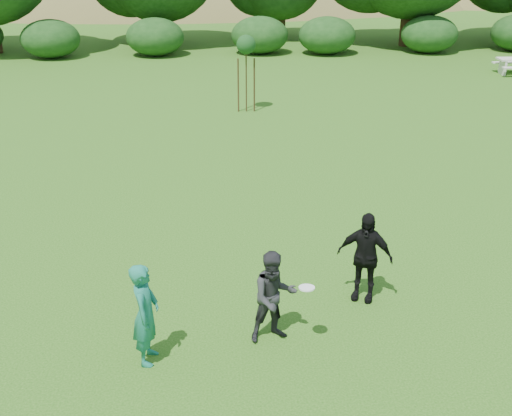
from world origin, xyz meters
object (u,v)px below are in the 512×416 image
at_px(player_black, 365,257).
at_px(sapling, 246,47).
at_px(player_teal, 146,314).
at_px(player_grey, 274,297).

relative_size(player_black, sapling, 0.63).
distance_m(player_teal, sapling, 15.25).
bearing_deg(player_black, player_teal, -133.24).
bearing_deg(player_teal, player_grey, -71.05).
distance_m(player_grey, sapling, 14.61).
bearing_deg(player_teal, sapling, -2.48).
relative_size(player_grey, sapling, 0.59).
distance_m(player_teal, player_grey, 2.15).
relative_size(player_grey, player_black, 0.93).
relative_size(player_teal, player_black, 0.99).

